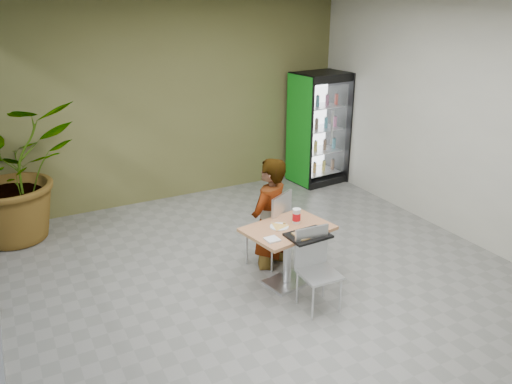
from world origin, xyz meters
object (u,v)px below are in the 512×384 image
(dining_table, at_px, (288,244))
(seated_woman, at_px, (269,224))
(chair_near, at_px, (315,262))
(potted_plant, at_px, (11,172))
(soda_cup, at_px, (297,216))
(beverage_fridge, at_px, (319,129))
(chair_far, at_px, (274,223))
(cafeteria_tray, at_px, (308,236))

(dining_table, xyz_separation_m, seated_woman, (0.05, 0.53, 0.03))
(chair_near, xyz_separation_m, potted_plant, (-2.76, 3.39, 0.44))
(soda_cup, bearing_deg, chair_near, -100.49)
(chair_near, height_order, soda_cup, soda_cup)
(seated_woman, relative_size, beverage_fridge, 0.86)
(chair_far, height_order, cafeteria_tray, chair_far)
(potted_plant, bearing_deg, beverage_fridge, -0.33)
(cafeteria_tray, bearing_deg, dining_table, 103.09)
(beverage_fridge, bearing_deg, cafeteria_tray, -131.41)
(dining_table, height_order, chair_far, chair_far)
(dining_table, relative_size, seated_woman, 0.62)
(soda_cup, bearing_deg, chair_far, 97.29)
(soda_cup, relative_size, potted_plant, 0.09)
(chair_far, height_order, soda_cup, chair_far)
(chair_near, bearing_deg, soda_cup, 83.05)
(chair_far, xyz_separation_m, beverage_fridge, (2.30, 2.37, 0.42))
(chair_near, distance_m, soda_cup, 0.65)
(chair_far, relative_size, chair_near, 1.09)
(seated_woman, distance_m, soda_cup, 0.55)
(dining_table, bearing_deg, potted_plant, 133.22)
(cafeteria_tray, relative_size, potted_plant, 0.24)
(chair_near, xyz_separation_m, soda_cup, (0.10, 0.56, 0.30))
(chair_far, distance_m, seated_woman, 0.07)
(chair_near, bearing_deg, beverage_fridge, 58.56)
(cafeteria_tray, distance_m, beverage_fridge, 3.94)
(chair_far, height_order, beverage_fridge, beverage_fridge)
(chair_near, bearing_deg, seated_woman, 93.60)
(dining_table, bearing_deg, beverage_fridge, 49.99)
(seated_woman, height_order, potted_plant, potted_plant)
(beverage_fridge, bearing_deg, seated_woman, -140.39)
(beverage_fridge, bearing_deg, dining_table, -135.13)
(chair_near, xyz_separation_m, beverage_fridge, (2.35, 3.36, 0.47))
(chair_far, distance_m, beverage_fridge, 3.33)
(chair_near, bearing_deg, cafeteria_tray, 86.60)
(seated_woman, bearing_deg, soda_cup, 73.48)
(cafeteria_tray, relative_size, beverage_fridge, 0.23)
(chair_far, xyz_separation_m, potted_plant, (-2.81, 2.40, 0.39))
(soda_cup, distance_m, potted_plant, 4.03)
(seated_woman, bearing_deg, beverage_fridge, -164.54)
(dining_table, height_order, chair_near, chair_near)
(chair_far, bearing_deg, soda_cup, 68.02)
(cafeteria_tray, height_order, potted_plant, potted_plant)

